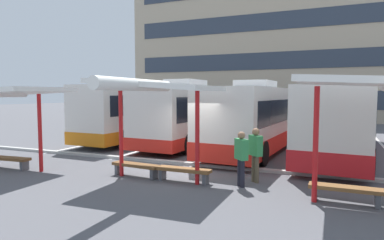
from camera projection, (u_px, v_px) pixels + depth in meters
ground_plane at (183, 171)px, 12.48m from camera, size 160.00×160.00×0.00m
terminal_building at (289, 49)px, 40.05m from camera, size 35.81×11.43×19.23m
coach_bus_0 at (148, 111)px, 21.67m from camera, size 2.98×11.76×3.67m
coach_bus_1 at (196, 114)px, 19.25m from camera, size 3.16×10.26×3.61m
coach_bus_2 at (264, 117)px, 17.74m from camera, size 3.52×12.58×3.49m
coach_bus_3 at (343, 120)px, 15.95m from camera, size 3.73×12.65×3.52m
lane_stripe_0 at (127, 137)px, 22.51m from camera, size 0.16×14.00×0.01m
lane_stripe_1 at (178, 139)px, 21.03m from camera, size 0.16×14.00×0.01m
lane_stripe_2 at (238, 143)px, 19.55m from camera, size 0.16×14.00×0.01m
lane_stripe_3 at (307, 147)px, 18.07m from camera, size 0.16×14.00×0.01m
waiting_shelter_0 at (3, 94)px, 12.43m from camera, size 3.94×4.70×3.08m
bench_0 at (9, 160)px, 12.72m from camera, size 1.80×0.56×0.45m
waiting_shelter_1 at (153, 87)px, 10.65m from camera, size 3.84×4.53×3.34m
bench_1 at (136, 167)px, 11.55m from camera, size 1.84×0.60×0.45m
bench_2 at (183, 171)px, 10.84m from camera, size 1.83×0.42×0.45m
bench_3 at (345, 191)px, 8.69m from camera, size 1.79×0.45×0.45m
platform_kerb at (193, 164)px, 13.33m from camera, size 44.00×0.24×0.12m
waiting_passenger_0 at (241, 155)px, 10.22m from camera, size 0.50×0.51×1.70m
waiting_passenger_1 at (255, 151)px, 10.74m from camera, size 0.51×0.51×1.75m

